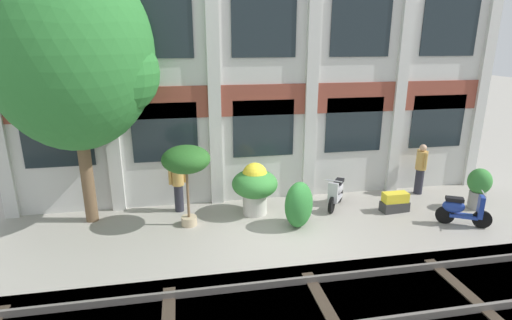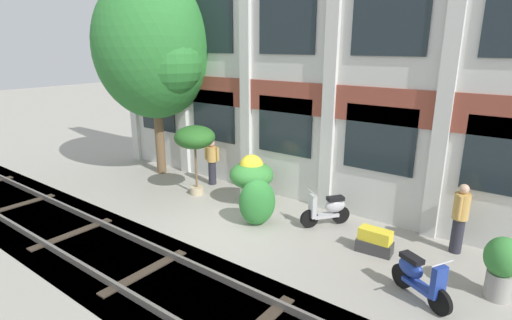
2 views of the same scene
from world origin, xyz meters
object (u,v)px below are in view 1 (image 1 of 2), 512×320
(potted_plant_glazed_jar, at_px, (479,186))
(resident_watching_tracks, at_px, (178,184))
(resident_by_doorway, at_px, (421,168))
(topiary_hedge, at_px, (299,205))
(scooter_second_parked, at_px, (461,210))
(potted_plant_low_pan, at_px, (186,162))
(broadleaf_tree, at_px, (72,57))
(scooter_near_curb, at_px, (337,193))
(potted_plant_square_trough, at_px, (395,202))
(potted_plant_stone_basin, at_px, (255,185))

(potted_plant_glazed_jar, distance_m, resident_watching_tracks, 8.73)
(resident_by_doorway, relative_size, topiary_hedge, 1.32)
(resident_watching_tracks, bearing_deg, potted_plant_glazed_jar, 64.79)
(scooter_second_parked, height_order, resident_watching_tracks, resident_watching_tracks)
(potted_plant_low_pan, height_order, resident_by_doorway, potted_plant_low_pan)
(broadleaf_tree, relative_size, scooter_near_curb, 5.94)
(potted_plant_low_pan, xyz_separation_m, resident_by_doorway, (7.35, 0.95, -0.90))
(potted_plant_square_trough, bearing_deg, topiary_hedge, -172.08)
(resident_watching_tracks, bearing_deg, potted_plant_square_trough, 63.36)
(scooter_second_parked, relative_size, resident_watching_tracks, 0.82)
(potted_plant_square_trough, bearing_deg, potted_plant_stone_basin, 171.29)
(potted_plant_stone_basin, bearing_deg, scooter_near_curb, 0.94)
(potted_plant_square_trough, bearing_deg, scooter_near_curb, 156.80)
(resident_by_doorway, bearing_deg, resident_watching_tracks, -179.89)
(potted_plant_stone_basin, distance_m, scooter_second_parked, 5.58)
(potted_plant_square_trough, distance_m, potted_plant_glazed_jar, 2.52)
(resident_by_doorway, bearing_deg, scooter_near_curb, -170.25)
(topiary_hedge, bearing_deg, scooter_second_parked, -9.74)
(resident_watching_tracks, bearing_deg, potted_plant_stone_basin, 59.21)
(potted_plant_square_trough, distance_m, scooter_second_parked, 1.72)
(potted_plant_square_trough, distance_m, potted_plant_stone_basin, 4.10)
(broadleaf_tree, xyz_separation_m, scooter_second_parked, (9.77, -2.14, -3.94))
(scooter_near_curb, distance_m, topiary_hedge, 1.85)
(resident_watching_tracks, height_order, topiary_hedge, resident_watching_tracks)
(topiary_hedge, bearing_deg, potted_plant_glazed_jar, 1.70)
(broadleaf_tree, relative_size, potted_plant_glazed_jar, 5.62)
(resident_watching_tracks, relative_size, topiary_hedge, 1.23)
(potted_plant_low_pan, relative_size, scooter_second_parked, 1.75)
(broadleaf_tree, height_order, resident_watching_tracks, broadleaf_tree)
(potted_plant_low_pan, xyz_separation_m, topiary_hedge, (2.86, -0.62, -1.16))
(broadleaf_tree, bearing_deg, potted_plant_glazed_jar, -6.44)
(scooter_near_curb, distance_m, resident_by_doorway, 3.07)
(potted_plant_stone_basin, bearing_deg, potted_plant_glazed_jar, -7.67)
(potted_plant_square_trough, relative_size, resident_watching_tracks, 0.54)
(scooter_second_parked, bearing_deg, topiary_hedge, -161.18)
(resident_watching_tracks, bearing_deg, topiary_hedge, 47.00)
(potted_plant_glazed_jar, bearing_deg, broadleaf_tree, 173.56)
(potted_plant_stone_basin, bearing_deg, potted_plant_low_pan, -167.57)
(scooter_second_parked, bearing_deg, broadleaf_tree, -163.78)
(potted_plant_square_trough, relative_size, potted_plant_glazed_jar, 0.67)
(potted_plant_stone_basin, xyz_separation_m, topiary_hedge, (0.99, -1.04, -0.24))
(potted_plant_glazed_jar, bearing_deg, scooter_near_curb, 167.13)
(broadleaf_tree, distance_m, scooter_near_curb, 8.02)
(broadleaf_tree, distance_m, scooter_second_parked, 10.75)
(scooter_second_parked, relative_size, topiary_hedge, 1.01)
(potted_plant_glazed_jar, height_order, scooter_near_curb, potted_plant_glazed_jar)
(broadleaf_tree, relative_size, scooter_second_parked, 5.51)
(broadleaf_tree, relative_size, resident_by_doorway, 4.22)
(potted_plant_low_pan, xyz_separation_m, scooter_second_parked, (7.15, -1.36, -1.34))
(scooter_second_parked, distance_m, resident_watching_tracks, 7.78)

